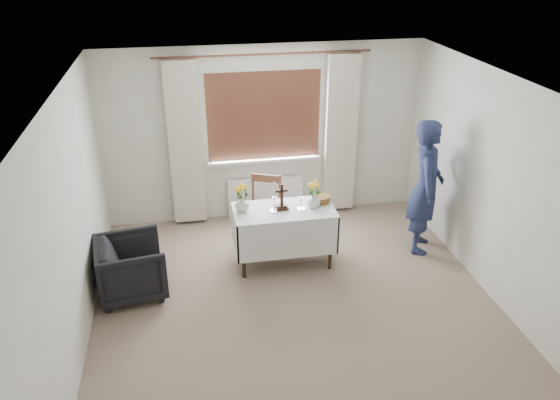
% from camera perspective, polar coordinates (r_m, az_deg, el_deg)
% --- Properties ---
extents(ground, '(5.00, 5.00, 0.00)m').
position_cam_1_polar(ground, '(6.16, 2.14, -11.94)').
color(ground, gray).
rests_on(ground, ground).
extents(altar_table, '(1.24, 0.64, 0.76)m').
position_cam_1_polar(altar_table, '(6.84, 0.41, -3.83)').
color(altar_table, silver).
rests_on(altar_table, ground).
extents(wooden_chair, '(0.57, 0.57, 0.94)m').
position_cam_1_polar(wooden_chair, '(7.24, -1.76, -1.26)').
color(wooden_chair, '#542D1C').
rests_on(wooden_chair, ground).
extents(armchair, '(0.86, 0.84, 0.69)m').
position_cam_1_polar(armchair, '(6.53, -15.25, -6.83)').
color(armchair, black).
rests_on(armchair, ground).
extents(person, '(0.64, 0.76, 1.78)m').
position_cam_1_polar(person, '(7.20, 14.99, 1.33)').
color(person, navy).
rests_on(person, ground).
extents(radiator, '(1.10, 0.10, 0.60)m').
position_cam_1_polar(radiator, '(8.03, -1.53, 0.29)').
color(radiator, silver).
rests_on(radiator, ground).
extents(wooden_cross, '(0.16, 0.12, 0.33)m').
position_cam_1_polar(wooden_cross, '(6.59, 0.18, 0.31)').
color(wooden_cross, black).
rests_on(wooden_cross, altar_table).
extents(candlestick_left, '(0.13, 0.13, 0.39)m').
position_cam_1_polar(candlestick_left, '(6.53, -0.60, 0.33)').
color(candlestick_left, white).
rests_on(candlestick_left, altar_table).
extents(candlestick_right, '(0.11, 0.11, 0.33)m').
position_cam_1_polar(candlestick_right, '(6.60, 2.24, 0.31)').
color(candlestick_right, white).
rests_on(candlestick_right, altar_table).
extents(flower_vase_left, '(0.20, 0.20, 0.19)m').
position_cam_1_polar(flower_vase_left, '(6.60, -3.99, -0.43)').
color(flower_vase_left, silver).
rests_on(flower_vase_left, altar_table).
extents(flower_vase_right, '(0.22, 0.22, 0.18)m').
position_cam_1_polar(flower_vase_right, '(6.70, 3.53, -0.04)').
color(flower_vase_right, silver).
rests_on(flower_vase_right, altar_table).
extents(wicker_basket, '(0.23, 0.23, 0.09)m').
position_cam_1_polar(wicker_basket, '(6.85, 4.32, 0.13)').
color(wicker_basket, brown).
rests_on(wicker_basket, altar_table).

